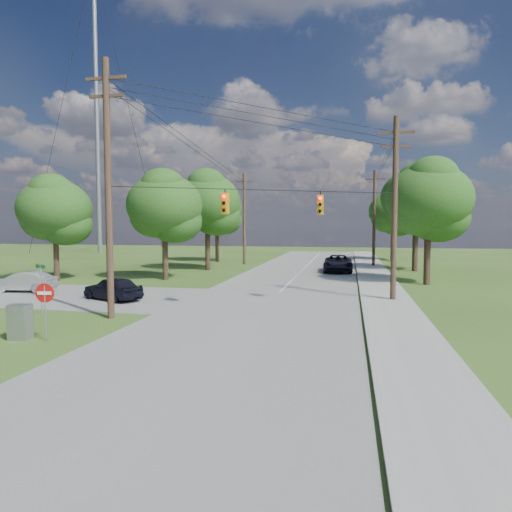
% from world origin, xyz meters
% --- Properties ---
extents(ground, '(140.00, 140.00, 0.00)m').
position_xyz_m(ground, '(0.00, 0.00, 0.00)').
color(ground, '#354E1A').
rests_on(ground, ground).
extents(main_road, '(10.00, 100.00, 0.03)m').
position_xyz_m(main_road, '(2.00, 5.00, 0.01)').
color(main_road, gray).
rests_on(main_road, ground).
extents(sidewalk_east, '(2.60, 100.00, 0.12)m').
position_xyz_m(sidewalk_east, '(8.70, 5.00, 0.06)').
color(sidewalk_east, '#A6A39B').
rests_on(sidewalk_east, ground).
extents(pole_sw, '(2.00, 0.32, 12.00)m').
position_xyz_m(pole_sw, '(-4.60, 0.40, 6.23)').
color(pole_sw, '#4F3928').
rests_on(pole_sw, ground).
extents(pole_ne, '(2.00, 0.32, 10.50)m').
position_xyz_m(pole_ne, '(8.90, 8.00, 5.47)').
color(pole_ne, '#4F3928').
rests_on(pole_ne, ground).
extents(pole_north_e, '(2.00, 0.32, 10.00)m').
position_xyz_m(pole_north_e, '(8.90, 30.00, 5.13)').
color(pole_north_e, '#4F3928').
rests_on(pole_north_e, ground).
extents(pole_north_w, '(2.00, 0.32, 10.00)m').
position_xyz_m(pole_north_w, '(-5.00, 30.00, 5.13)').
color(pole_north_w, '#4F3928').
rests_on(pole_north_w, ground).
extents(power_lines, '(13.93, 29.62, 4.93)m').
position_xyz_m(power_lines, '(1.50, 11.54, 9.15)').
color(power_lines, black).
rests_on(power_lines, ground).
extents(traffic_signals, '(4.91, 3.27, 1.05)m').
position_xyz_m(traffic_signals, '(2.55, 4.43, 5.50)').
color(traffic_signals, orange).
rests_on(traffic_signals, ground).
extents(radio_mast, '(0.70, 0.70, 45.00)m').
position_xyz_m(radio_mast, '(-32.00, 46.00, 22.50)').
color(radio_mast, gray).
rests_on(radio_mast, ground).
extents(tree_w_near, '(6.00, 6.00, 8.40)m').
position_xyz_m(tree_w_near, '(-8.00, 15.00, 5.92)').
color(tree_w_near, '#462F23').
rests_on(tree_w_near, ground).
extents(tree_w_mid, '(6.40, 6.40, 9.22)m').
position_xyz_m(tree_w_mid, '(-7.00, 23.00, 6.58)').
color(tree_w_mid, '#462F23').
rests_on(tree_w_mid, ground).
extents(tree_w_far, '(6.00, 6.00, 8.73)m').
position_xyz_m(tree_w_far, '(-9.00, 33.00, 6.25)').
color(tree_w_far, '#462F23').
rests_on(tree_w_far, ground).
extents(tree_e_near, '(6.20, 6.20, 8.81)m').
position_xyz_m(tree_e_near, '(12.00, 16.00, 6.25)').
color(tree_e_near, '#462F23').
rests_on(tree_e_near, ground).
extents(tree_e_mid, '(6.60, 6.60, 9.64)m').
position_xyz_m(tree_e_mid, '(12.50, 26.00, 6.91)').
color(tree_e_mid, '#462F23').
rests_on(tree_e_mid, ground).
extents(tree_e_far, '(5.80, 5.80, 8.32)m').
position_xyz_m(tree_e_far, '(11.50, 38.00, 5.92)').
color(tree_e_far, '#462F23').
rests_on(tree_e_far, ground).
extents(tree_cross_n, '(5.60, 5.60, 7.91)m').
position_xyz_m(tree_cross_n, '(-16.00, 12.50, 5.59)').
color(tree_cross_n, '#462F23').
rests_on(tree_cross_n, ground).
extents(car_cross_dark, '(4.35, 3.18, 1.38)m').
position_xyz_m(car_cross_dark, '(-7.08, 5.05, 0.72)').
color(car_cross_dark, black).
rests_on(car_cross_dark, cross_road).
extents(car_cross_silver, '(4.15, 1.88, 1.32)m').
position_xyz_m(car_cross_silver, '(-14.41, 6.81, 0.69)').
color(car_cross_silver, '#AEAFB5').
rests_on(car_cross_silver, cross_road).
extents(car_main_north, '(2.70, 5.63, 1.55)m').
position_xyz_m(car_main_north, '(5.40, 23.73, 0.80)').
color(car_main_north, black).
rests_on(car_main_north, main_road).
extents(control_cabinet, '(0.79, 0.59, 1.37)m').
position_xyz_m(control_cabinet, '(-5.95, -4.00, 0.68)').
color(control_cabinet, gray).
rests_on(control_cabinet, ground).
extents(do_not_enter_sign, '(0.73, 0.16, 2.22)m').
position_xyz_m(do_not_enter_sign, '(-4.84, -4.00, 1.63)').
color(do_not_enter_sign, gray).
rests_on(do_not_enter_sign, ground).
extents(street_name_sign, '(0.71, 0.29, 2.48)m').
position_xyz_m(street_name_sign, '(-8.38, 0.50, 1.59)').
color(street_name_sign, gray).
rests_on(street_name_sign, ground).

